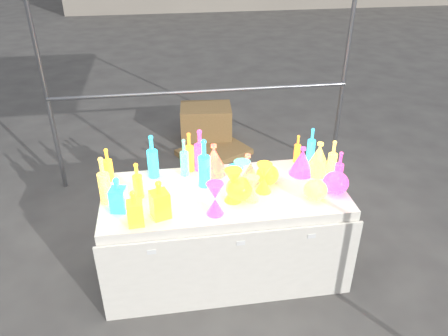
{
  "coord_description": "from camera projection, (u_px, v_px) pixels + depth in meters",
  "views": [
    {
      "loc": [
        -0.41,
        -2.69,
        2.52
      ],
      "look_at": [
        0.0,
        0.0,
        0.95
      ],
      "focal_mm": 35.0,
      "sensor_mm": 36.0,
      "label": 1
    }
  ],
  "objects": [
    {
      "name": "decanter_0",
      "position": [
        135.0,
        208.0,
        2.84
      ],
      "size": [
        0.11,
        0.11,
        0.26
      ],
      "primitive_type": null,
      "rotation": [
        0.0,
        0.0,
        0.06
      ],
      "color": "red",
      "rests_on": "display_table"
    },
    {
      "name": "bottle_6",
      "position": [
        137.0,
        180.0,
        3.11
      ],
      "size": [
        0.08,
        0.08,
        0.28
      ],
      "primitive_type": null,
      "rotation": [
        0.0,
        0.0,
        -0.18
      ],
      "color": "red",
      "rests_on": "display_table"
    },
    {
      "name": "hourglass_2",
      "position": [
        252.0,
        189.0,
        3.09
      ],
      "size": [
        0.1,
        0.1,
        0.19
      ],
      "primitive_type": null,
      "rotation": [
        0.0,
        0.0,
        0.0
      ],
      "color": "#137C75",
      "rests_on": "display_table"
    },
    {
      "name": "decanter_1",
      "position": [
        160.0,
        199.0,
        2.9
      ],
      "size": [
        0.15,
        0.15,
        0.28
      ],
      "primitive_type": null,
      "rotation": [
        0.0,
        0.0,
        0.31
      ],
      "color": "yellow",
      "rests_on": "display_table"
    },
    {
      "name": "bottle_9",
      "position": [
        297.0,
        149.0,
        3.58
      ],
      "size": [
        0.07,
        0.07,
        0.24
      ],
      "primitive_type": null,
      "rotation": [
        0.0,
        0.0,
        0.36
      ],
      "color": "yellow",
      "rests_on": "display_table"
    },
    {
      "name": "hourglass_4",
      "position": [
        264.0,
        178.0,
        3.19
      ],
      "size": [
        0.14,
        0.14,
        0.23
      ],
      "primitive_type": null,
      "rotation": [
        0.0,
        0.0,
        -0.19
      ],
      "color": "red",
      "rests_on": "display_table"
    },
    {
      "name": "globe_2",
      "position": [
        268.0,
        176.0,
        3.3
      ],
      "size": [
        0.2,
        0.2,
        0.14
      ],
      "primitive_type": null,
      "rotation": [
        0.0,
        0.0,
        -0.17
      ],
      "color": "yellow",
      "rests_on": "display_table"
    },
    {
      "name": "bottle_7",
      "position": [
        204.0,
        163.0,
        3.22
      ],
      "size": [
        0.1,
        0.1,
        0.39
      ],
      "primitive_type": null,
      "rotation": [
        0.0,
        0.0,
        -0.14
      ],
      "color": "#20981B",
      "rests_on": "display_table"
    },
    {
      "name": "bottle_11",
      "position": [
        333.0,
        159.0,
        3.35
      ],
      "size": [
        0.09,
        0.09,
        0.31
      ],
      "primitive_type": null,
      "rotation": [
        0.0,
        0.0,
        0.29
      ],
      "color": "#137C75",
      "rests_on": "display_table"
    },
    {
      "name": "bottle_0",
      "position": [
        108.0,
        164.0,
        3.32
      ],
      "size": [
        0.09,
        0.09,
        0.27
      ],
      "primitive_type": null,
      "rotation": [
        0.0,
        0.0,
        -0.26
      ],
      "color": "red",
      "rests_on": "display_table"
    },
    {
      "name": "bottle_5",
      "position": [
        184.0,
        157.0,
        3.37
      ],
      "size": [
        0.08,
        0.08,
        0.31
      ],
      "primitive_type": null,
      "rotation": [
        0.0,
        0.0,
        0.13
      ],
      "color": "#A42052",
      "rests_on": "display_table"
    },
    {
      "name": "cardboard_box_closed",
      "position": [
        206.0,
        123.0,
        5.57
      ],
      "size": [
        0.67,
        0.51,
        0.46
      ],
      "primitive_type": "cube",
      "rotation": [
        0.0,
        0.0,
        -0.09
      ],
      "color": "olive",
      "rests_on": "ground"
    },
    {
      "name": "lampshade_2",
      "position": [
        302.0,
        161.0,
        3.41
      ],
      "size": [
        0.22,
        0.22,
        0.23
      ],
      "primitive_type": null,
      "rotation": [
        0.0,
        0.0,
        0.14
      ],
      "color": "#1F6FB9",
      "rests_on": "display_table"
    },
    {
      "name": "globe_3",
      "position": [
        336.0,
        184.0,
        3.19
      ],
      "size": [
        0.24,
        0.24,
        0.15
      ],
      "primitive_type": null,
      "rotation": [
        0.0,
        0.0,
        -0.29
      ],
      "color": "#1F6FB9",
      "rests_on": "display_table"
    },
    {
      "name": "ground",
      "position": [
        224.0,
        267.0,
        3.62
      ],
      "size": [
        80.0,
        80.0,
        0.0
      ],
      "primitive_type": "plane",
      "color": "#65625D",
      "rests_on": "ground"
    },
    {
      "name": "bottle_10",
      "position": [
        339.0,
        169.0,
        3.24
      ],
      "size": [
        0.08,
        0.08,
        0.29
      ],
      "primitive_type": null,
      "rotation": [
        0.0,
        0.0,
        -0.23
      ],
      "color": "#1F6FB9",
      "rests_on": "display_table"
    },
    {
      "name": "globe_0",
      "position": [
        239.0,
        190.0,
        3.12
      ],
      "size": [
        0.2,
        0.2,
        0.15
      ],
      "primitive_type": null,
      "rotation": [
        0.0,
        0.0,
        0.04
      ],
      "color": "red",
      "rests_on": "display_table"
    },
    {
      "name": "bottle_4",
      "position": [
        104.0,
        180.0,
        3.04
      ],
      "size": [
        0.11,
        0.11,
        0.36
      ],
      "primitive_type": null,
      "rotation": [
        0.0,
        0.0,
        0.42
      ],
      "color": "#137C75",
      "rests_on": "display_table"
    },
    {
      "name": "lampshade_1",
      "position": [
        214.0,
        159.0,
        3.42
      ],
      "size": [
        0.24,
        0.24,
        0.25
      ],
      "primitive_type": null,
      "rotation": [
        0.0,
        0.0,
        0.17
      ],
      "color": "yellow",
      "rests_on": "display_table"
    },
    {
      "name": "lampshade_0",
      "position": [
        248.0,
        168.0,
        3.31
      ],
      "size": [
        0.22,
        0.22,
        0.23
      ],
      "primitive_type": null,
      "rotation": [
        0.0,
        0.0,
        0.17
      ],
      "color": "yellow",
      "rests_on": "display_table"
    },
    {
      "name": "lampshade_3",
      "position": [
        319.0,
        158.0,
        3.42
      ],
      "size": [
        0.23,
        0.23,
        0.26
      ],
      "primitive_type": null,
      "rotation": [
        0.0,
        0.0,
        -0.04
      ],
      "color": "#137C75",
      "rests_on": "display_table"
    },
    {
      "name": "bottle_3",
      "position": [
        200.0,
        150.0,
        3.44
      ],
      "size": [
        0.11,
        0.11,
        0.35
      ],
      "primitive_type": null,
      "rotation": [
        0.0,
        0.0,
        -0.29
      ],
      "color": "#1F6FB9",
      "rests_on": "display_table"
    },
    {
      "name": "decanter_2",
      "position": [
        118.0,
        194.0,
        2.97
      ],
      "size": [
        0.13,
        0.13,
        0.26
      ],
      "primitive_type": null,
      "rotation": [
        0.0,
        0.0,
        -0.21
      ],
      "color": "#20981B",
      "rests_on": "display_table"
    },
    {
      "name": "display_table",
      "position": [
        224.0,
        232.0,
        3.42
      ],
      "size": [
        1.84,
        0.83,
        0.75
      ],
      "color": "white",
      "rests_on": "ground"
    },
    {
      "name": "bottle_8",
      "position": [
        311.0,
        145.0,
        3.58
      ],
      "size": [
        0.09,
        0.09,
        0.3
      ],
      "primitive_type": null,
      "rotation": [
        0.0,
        0.0,
        0.36
      ],
      "color": "#20981B",
      "rests_on": "display_table"
    },
    {
      "name": "hourglass_0",
      "position": [
        233.0,
        185.0,
        3.08
      ],
      "size": [
        0.17,
        0.17,
        0.25
      ],
      "primitive_type": null,
      "rotation": [
        0.0,
        0.0,
        -0.41
      ],
      "color": "yellow",
      "rests_on": "display_table"
    },
    {
      "name": "hourglass_5",
      "position": [
        235.0,
        181.0,
        3.15
      ],
      "size": [
        0.13,
        0.13,
        0.23
      ],
      "primitive_type": null,
      "rotation": [
        0.0,
        0.0,
        -0.09
      ],
      "color": "#20981B",
      "rests_on": "display_table"
    },
    {
      "name": "hourglass_3",
      "position": [
        242.0,
        177.0,
        3.18
      ],
      "size": [
        0.14,
        0.14,
        0.25
      ],
      "primitive_type": null,
      "rotation": [
        0.0,
        0.0,
        0.15
      ],
      "color": "#A42052",
      "rests_on": "display_table"
    },
    {
      "name": "cardboard_box_flat",
      "position": [
        214.0,
        152.0,
        5.31
      ],
      "size": [
        0.96,
        0.87,
        0.07
      ],
      "primitive_type": "cube",
      "rotation": [
        0.0,
        0.0,
        0.49
      ],
      "color": "olive",
      "rests_on": "ground"
    },
    {
      "name": "globe_1",
      "position": [
        315.0,
        191.0,
        3.12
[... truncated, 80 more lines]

